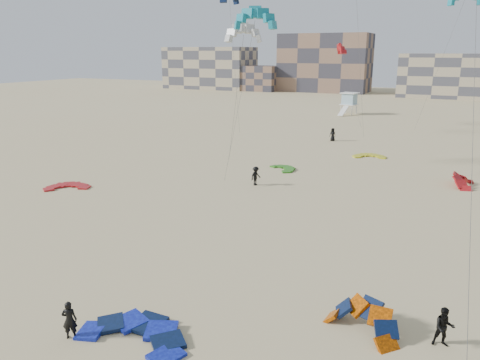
% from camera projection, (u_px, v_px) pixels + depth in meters
% --- Properties ---
extents(ground, '(320.00, 320.00, 0.00)m').
position_uv_depth(ground, '(178.00, 312.00, 23.25)').
color(ground, tan).
rests_on(ground, ground).
extents(kite_ground_blue, '(4.88, 5.11, 0.91)m').
position_uv_depth(kite_ground_blue, '(135.00, 338.00, 21.15)').
color(kite_ground_blue, '#152FC1').
rests_on(kite_ground_blue, ground).
extents(kite_ground_orange, '(4.62, 4.65, 3.50)m').
position_uv_depth(kite_ground_orange, '(362.00, 331.00, 21.73)').
color(kite_ground_orange, '#FF6100').
rests_on(kite_ground_orange, ground).
extents(kite_ground_red, '(5.37, 5.42, 0.66)m').
position_uv_depth(kite_ground_red, '(67.00, 188.00, 44.46)').
color(kite_ground_red, '#AD1825').
rests_on(kite_ground_red, ground).
extents(kite_ground_green, '(4.53, 4.55, 0.59)m').
position_uv_depth(kite_ground_green, '(283.00, 169.00, 51.47)').
color(kite_ground_green, '#2D7B12').
rests_on(kite_ground_green, ground).
extents(kite_ground_red_far, '(3.90, 3.79, 3.63)m').
position_uv_depth(kite_ground_red_far, '(463.00, 186.00, 45.03)').
color(kite_ground_red_far, '#AD1825').
rests_on(kite_ground_red_far, ground).
extents(kite_ground_yellow, '(4.45, 4.58, 0.61)m').
position_uv_depth(kite_ground_yellow, '(369.00, 157.00, 57.48)').
color(kite_ground_yellow, '#CFCF1A').
rests_on(kite_ground_yellow, ground).
extents(kitesurfer_main, '(0.79, 0.71, 1.82)m').
position_uv_depth(kitesurfer_main, '(70.00, 320.00, 20.95)').
color(kitesurfer_main, black).
rests_on(kitesurfer_main, ground).
extents(kitesurfer_b, '(1.03, 0.89, 1.83)m').
position_uv_depth(kitesurfer_b, '(444.00, 327.00, 20.39)').
color(kitesurfer_b, black).
rests_on(kitesurfer_b, ground).
extents(kitesurfer_c, '(1.05, 1.36, 1.85)m').
position_uv_depth(kitesurfer_c, '(256.00, 176.00, 45.16)').
color(kitesurfer_c, black).
rests_on(kitesurfer_c, ground).
extents(kitesurfer_e, '(1.01, 0.76, 1.87)m').
position_uv_depth(kitesurfer_e, '(333.00, 134.00, 67.65)').
color(kitesurfer_e, black).
rests_on(kitesurfer_e, ground).
extents(kite_fly_teal_a, '(4.76, 7.56, 15.63)m').
position_uv_depth(kite_fly_teal_a, '(255.00, 21.00, 43.66)').
color(kite_fly_teal_a, teal).
rests_on(kite_fly_teal_a, ground).
extents(kite_fly_grey, '(5.32, 5.34, 14.74)m').
position_uv_depth(kite_fly_grey, '(244.00, 35.00, 50.23)').
color(kite_fly_grey, white).
rests_on(kite_fly_grey, ground).
extents(kite_fly_red, '(7.91, 9.70, 13.24)m').
position_uv_depth(kite_fly_red, '(341.00, 50.00, 79.02)').
color(kite_fly_red, '#AD1825').
rests_on(kite_fly_red, ground).
extents(lifeguard_tower_far, '(3.62, 6.32, 4.42)m').
position_uv_depth(lifeguard_tower_far, '(349.00, 104.00, 96.30)').
color(lifeguard_tower_far, white).
rests_on(lifeguard_tower_far, ground).
extents(condo_west_a, '(30.00, 15.00, 14.00)m').
position_uv_depth(condo_west_a, '(210.00, 68.00, 163.56)').
color(condo_west_a, tan).
rests_on(condo_west_a, ground).
extents(condo_west_b, '(28.00, 14.00, 18.00)m').
position_uv_depth(condo_west_b, '(325.00, 63.00, 149.97)').
color(condo_west_b, '#81614E').
rests_on(condo_west_b, ground).
extents(condo_mid, '(32.00, 16.00, 12.00)m').
position_uv_depth(condo_mid, '(460.00, 76.00, 130.74)').
color(condo_mid, tan).
rests_on(condo_mid, ground).
extents(condo_fill_left, '(12.00, 10.00, 8.00)m').
position_uv_depth(condo_fill_left, '(260.00, 78.00, 154.35)').
color(condo_fill_left, '#81614E').
rests_on(condo_fill_left, ground).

